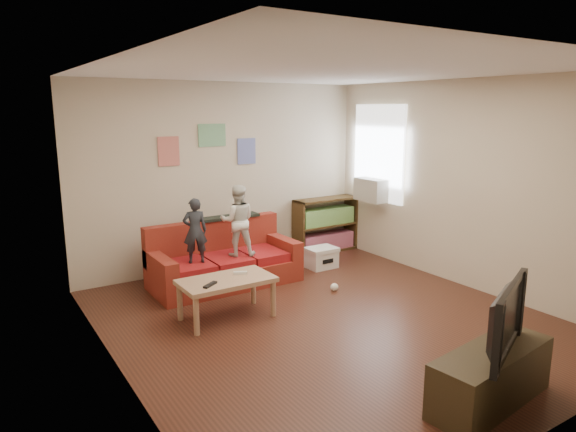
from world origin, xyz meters
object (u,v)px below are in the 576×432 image
tv_stand (491,377)px  child_a (195,231)px  file_box (321,257)px  bookshelf (325,228)px  sofa (223,263)px  coffee_table (227,284)px  television (496,316)px  child_b (238,221)px

tv_stand → child_a: bearing=98.2°
file_box → bookshelf: bearing=49.7°
sofa → coffee_table: 1.21m
coffee_table → television: bearing=-69.3°
child_a → bookshelf: (2.58, 0.71, -0.43)m
child_b → tv_stand: child_b is taller
coffee_table → sofa: bearing=66.3°
bookshelf → television: size_ratio=1.13×
sofa → file_box: sofa is taller
child_a → file_box: (1.98, 0.01, -0.67)m
sofa → tv_stand: (0.53, -3.78, -0.06)m
tv_stand → television: size_ratio=1.24×
bookshelf → television: bearing=-110.2°
coffee_table → television: television is taller
child_a → bookshelf: 2.71m
coffee_table → tv_stand: coffee_table is taller
file_box → television: 3.80m
child_a → television: size_ratio=0.85×
child_a → child_b: size_ratio=0.88×
child_a → tv_stand: bearing=122.4°
file_box → coffee_table: bearing=-154.9°
coffee_table → tv_stand: bearing=-69.3°
coffee_table → file_box: coffee_table is taller
sofa → child_b: 0.63m
child_b → tv_stand: (0.38, -3.62, -0.65)m
file_box → television: (-1.00, -3.62, 0.58)m
bookshelf → file_box: 0.95m
file_box → child_a: bearing=-179.8°
file_box → sofa: bearing=174.1°
television → coffee_table: bearing=86.9°
sofa → child_b: size_ratio=2.07×
child_b → coffee_table: 1.22m
sofa → child_b: child_b is taller
tv_stand → television: television is taller
coffee_table → bookshelf: (2.61, 1.64, -0.00)m
bookshelf → coffee_table: bearing=-147.8°
tv_stand → television: 0.51m
sofa → coffee_table: (-0.48, -1.10, 0.11)m
sofa → child_a: (-0.45, -0.17, 0.54)m
sofa → tv_stand: 3.82m
sofa → file_box: 1.54m
tv_stand → television: bearing=173.0°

